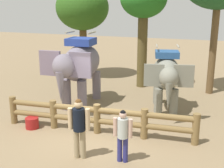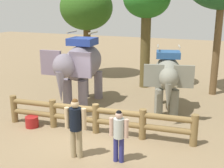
# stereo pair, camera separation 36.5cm
# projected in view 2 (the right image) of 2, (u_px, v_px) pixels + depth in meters

# --- Properties ---
(ground_plane) EXTENTS (60.00, 60.00, 0.00)m
(ground_plane) POSITION_uv_depth(u_px,v_px,m) (92.00, 136.00, 10.06)
(ground_plane) COLOR #806B4C
(log_fence) EXTENTS (6.84, 0.86, 1.05)m
(log_fence) POSITION_uv_depth(u_px,v_px,m) (96.00, 116.00, 10.14)
(log_fence) COLOR brown
(log_fence) RESTS_ON ground
(elephant_near_left) EXTENTS (2.16, 3.79, 3.25)m
(elephant_near_left) POSITION_uv_depth(u_px,v_px,m) (81.00, 65.00, 12.66)
(elephant_near_left) COLOR slate
(elephant_near_left) RESTS_ON ground
(elephant_center) EXTENTS (2.08, 3.29, 2.76)m
(elephant_center) POSITION_uv_depth(u_px,v_px,m) (167.00, 76.00, 11.92)
(elephant_center) COLOR gray
(elephant_center) RESTS_ON ground
(tourist_woman_in_black) EXTENTS (0.63, 0.42, 1.82)m
(tourist_woman_in_black) POSITION_uv_depth(u_px,v_px,m) (76.00, 124.00, 8.38)
(tourist_woman_in_black) COLOR #988664
(tourist_woman_in_black) RESTS_ON ground
(tourist_man_in_blue) EXTENTS (0.55, 0.33, 1.56)m
(tourist_man_in_blue) POSITION_uv_depth(u_px,v_px,m) (119.00, 132.00, 8.17)
(tourist_man_in_blue) COLOR navy
(tourist_man_in_blue) RESTS_ON ground
(tree_far_left) EXTENTS (2.41, 2.41, 5.71)m
(tree_far_left) POSITION_uv_depth(u_px,v_px,m) (147.00, 2.00, 14.85)
(tree_far_left) COLOR brown
(tree_far_left) RESTS_ON ground
(tree_far_right) EXTENTS (3.11, 3.11, 5.49)m
(tree_far_right) POSITION_uv_depth(u_px,v_px,m) (86.00, 9.00, 17.20)
(tree_far_right) COLOR #523D1F
(tree_far_right) RESTS_ON ground
(feed_bucket) EXTENTS (0.48, 0.48, 0.40)m
(feed_bucket) POSITION_uv_depth(u_px,v_px,m) (32.00, 122.00, 10.72)
(feed_bucket) COLOR maroon
(feed_bucket) RESTS_ON ground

